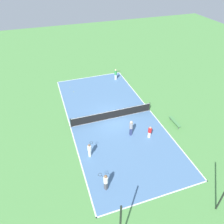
{
  "coord_description": "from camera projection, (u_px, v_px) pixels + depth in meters",
  "views": [
    {
      "loc": [
        6.28,
        18.4,
        15.44
      ],
      "look_at": [
        0.0,
        0.0,
        0.9
      ],
      "focal_mm": 35.0,
      "sensor_mm": 36.0,
      "label": 1
    }
  ],
  "objects": [
    {
      "name": "ground_plane",
      "position": [
        112.0,
        118.0,
        24.82
      ],
      "size": [
        80.0,
        80.0,
        0.0
      ],
      "primitive_type": "plane",
      "color": "#518E47"
    },
    {
      "name": "court_surface",
      "position": [
        112.0,
        118.0,
        24.81
      ],
      "size": [
        9.62,
        21.09,
        0.02
      ],
      "color": "#4C729E",
      "rests_on": "ground_plane"
    },
    {
      "name": "tennis_net",
      "position": [
        112.0,
        114.0,
        24.47
      ],
      "size": [
        9.42,
        0.1,
        1.11
      ],
      "color": "black",
      "rests_on": "court_surface"
    },
    {
      "name": "bench",
      "position": [
        175.0,
        122.0,
        23.72
      ],
      "size": [
        0.36,
        1.94,
        0.45
      ],
      "rotation": [
        0.0,
        0.0,
        1.57
      ],
      "color": "#4C8C4C",
      "rests_on": "ground_plane"
    },
    {
      "name": "player_far_green",
      "position": [
        116.0,
        74.0,
        31.6
      ],
      "size": [
        0.95,
        0.4,
        1.63
      ],
      "rotation": [
        0.0,
        0.0,
        3.21
      ],
      "color": "white",
      "rests_on": "court_surface"
    },
    {
      "name": "player_baseline_gray",
      "position": [
        131.0,
        127.0,
        21.97
      ],
      "size": [
        0.38,
        0.38,
        1.81
      ],
      "rotation": [
        0.0,
        0.0,
        1.5
      ],
      "color": "navy",
      "rests_on": "court_surface"
    },
    {
      "name": "player_coach_red",
      "position": [
        150.0,
        131.0,
        21.83
      ],
      "size": [
        0.51,
        0.51,
        1.39
      ],
      "rotation": [
        0.0,
        0.0,
        2.3
      ],
      "color": "white",
      "rests_on": "court_surface"
    },
    {
      "name": "player_far_white",
      "position": [
        106.0,
        181.0,
        16.9
      ],
      "size": [
        0.76,
        0.97,
        1.71
      ],
      "rotation": [
        0.0,
        0.0,
        5.25
      ],
      "color": "#4C4C51",
      "rests_on": "court_surface"
    },
    {
      "name": "player_near_white",
      "position": [
        90.0,
        149.0,
        19.79
      ],
      "size": [
        0.78,
        0.97,
        1.49
      ],
      "rotation": [
        0.0,
        0.0,
        4.15
      ],
      "color": "white",
      "rests_on": "court_surface"
    },
    {
      "name": "tennis_ball_midcourt",
      "position": [
        121.0,
        77.0,
        32.7
      ],
      "size": [
        0.07,
        0.07,
        0.07
      ],
      "primitive_type": "sphere",
      "color": "#CCE033",
      "rests_on": "court_surface"
    },
    {
      "name": "tennis_ball_left_sideline",
      "position": [
        74.0,
        91.0,
        29.41
      ],
      "size": [
        0.07,
        0.07,
        0.07
      ],
      "primitive_type": "sphere",
      "color": "#CCE033",
      "rests_on": "court_surface"
    },
    {
      "name": "tennis_ball_far_baseline",
      "position": [
        70.0,
        87.0,
        30.31
      ],
      "size": [
        0.07,
        0.07,
        0.07
      ],
      "primitive_type": "sphere",
      "color": "#CCE033",
      "rests_on": "court_surface"
    }
  ]
}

